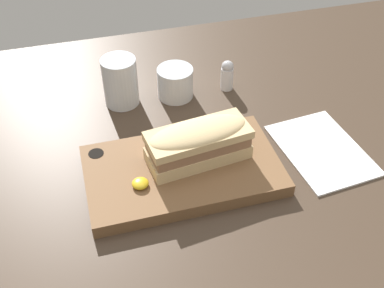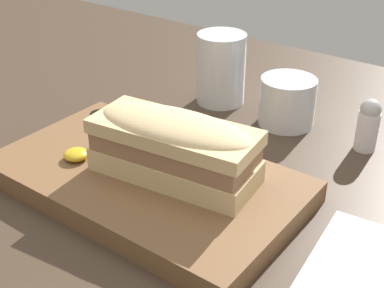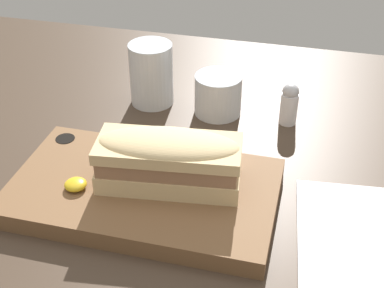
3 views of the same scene
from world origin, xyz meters
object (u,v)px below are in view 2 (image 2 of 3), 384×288
Objects in this scene: sandwich at (174,145)px; salt_shaker at (368,124)px; serving_board at (146,180)px; water_glass at (221,73)px; wine_glass at (287,104)px.

salt_shaker is at bearing 60.01° from sandwich.
sandwich is at bearing 18.34° from serving_board.
wine_glass is at bearing -3.73° from water_glass.
water_glass reaches higher than serving_board.
serving_board is 1.82× the size of sandwich.
salt_shaker is at bearing -1.83° from wine_glass.
water_glass reaches higher than sandwich.
water_glass is at bearing 176.27° from wine_glass.
serving_board is 25.55cm from water_glass.
salt_shaker is at bearing 55.47° from serving_board.
water_glass is at bearing 112.83° from sandwich.
serving_board is 4.93× the size of salt_shaker.
serving_board is at bearing -74.81° from water_glass.
wine_glass is 1.10× the size of salt_shaker.
sandwich is 2.46× the size of wine_glass.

